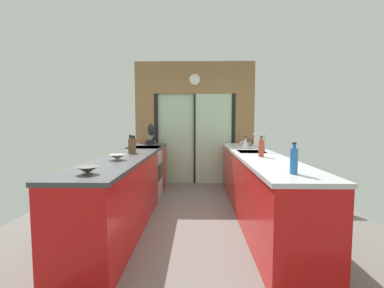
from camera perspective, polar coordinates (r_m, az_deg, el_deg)
ground_plane at (r=4.32m, az=0.35°, el=-13.86°), size 5.04×7.60×0.02m
back_wall_unit at (r=5.90m, az=0.57°, el=6.20°), size 2.64×0.12×2.70m
left_counter_run at (r=3.86m, az=-13.54°, el=-8.93°), size 0.62×3.80×0.92m
right_counter_run at (r=4.00m, az=13.59°, el=-8.48°), size 0.62×3.80×0.92m
sink_faucet at (r=4.18m, az=15.01°, el=0.97°), size 0.19×0.02×0.28m
oven_range at (r=4.93m, az=-10.23°, el=-6.03°), size 0.60×0.60×0.92m
mixing_bowl_near at (r=2.45m, az=-21.67°, el=-5.28°), size 0.19×0.19×0.07m
mixing_bowl_far at (r=3.24m, az=-15.84°, el=-2.74°), size 0.20×0.20×0.07m
knife_block at (r=3.92m, az=-12.81°, el=-0.34°), size 0.09×0.14×0.27m
stand_mixer at (r=5.46m, az=-8.87°, el=1.64°), size 0.17×0.27×0.42m
kettle at (r=4.64m, az=11.50°, el=0.23°), size 0.24×0.16×0.21m
soap_bottle_near at (r=2.44m, az=21.18°, el=-3.33°), size 0.07×0.07×0.27m
soap_bottle_far at (r=3.54m, az=14.77°, el=-0.82°), size 0.07×0.07×0.27m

